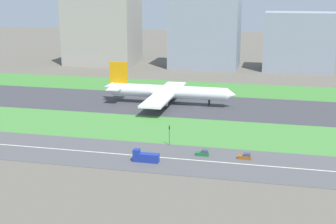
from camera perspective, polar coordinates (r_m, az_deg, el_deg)
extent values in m
plane|color=#5B564C|center=(227.67, 3.45, 0.72)|extent=(800.00, 800.00, 0.00)
cube|color=#38383D|center=(227.66, 3.45, 0.73)|extent=(280.00, 46.00, 0.10)
cube|color=#3D7A33|center=(267.16, 4.97, 2.79)|extent=(280.00, 36.00, 0.10)
cube|color=#427F38|center=(188.80, 1.31, -2.18)|extent=(280.00, 36.00, 0.10)
cube|color=#4C4C4F|center=(159.22, -1.09, -5.43)|extent=(280.00, 28.00, 0.10)
cube|color=silver|center=(159.21, -1.09, -5.41)|extent=(266.00, 0.50, 0.01)
cylinder|color=white|center=(228.90, 0.09, 2.44)|extent=(56.00, 6.00, 6.00)
cone|color=white|center=(224.14, 7.58, 2.05)|extent=(4.00, 5.70, 5.70)
cone|color=white|center=(237.39, -7.11, 2.97)|extent=(5.00, 5.40, 5.40)
cube|color=orange|center=(234.21, -5.90, 4.64)|extent=(9.00, 0.80, 11.00)
cube|color=white|center=(235.85, -6.08, 2.97)|extent=(6.00, 16.00, 0.60)
cube|color=white|center=(243.89, 0.44, 2.91)|extent=(10.00, 26.00, 1.00)
cylinder|color=gray|center=(238.41, 0.35, 2.10)|extent=(5.00, 3.20, 3.20)
cube|color=white|center=(215.43, -1.34, 1.33)|extent=(10.00, 26.00, 1.00)
cylinder|color=gray|center=(221.35, -0.69, 1.11)|extent=(5.00, 3.20, 3.20)
cylinder|color=black|center=(226.38, 4.93, 1.05)|extent=(1.00, 1.00, 3.20)
cylinder|color=black|center=(234.14, -0.67, 1.56)|extent=(1.00, 1.00, 3.20)
cylinder|color=black|center=(227.53, -1.09, 1.18)|extent=(1.00, 1.00, 3.20)
cube|color=navy|center=(154.93, -2.63, -5.45)|extent=(8.40, 2.50, 2.80)
cube|color=navy|center=(155.12, -3.78, -4.66)|extent=(2.00, 2.30, 1.20)
cube|color=brown|center=(159.58, 9.10, -5.34)|extent=(4.40, 1.80, 1.10)
cube|color=#333D4C|center=(159.20, 9.40, -5.02)|extent=(2.20, 1.66, 0.90)
cube|color=#19662D|center=(161.02, 4.10, -5.00)|extent=(4.40, 1.80, 1.10)
cube|color=#333D4C|center=(160.57, 4.39, -4.69)|extent=(2.20, 1.66, 0.90)
cylinder|color=#4C4C51|center=(170.07, 0.16, -3.01)|extent=(0.24, 0.24, 6.00)
cube|color=black|center=(169.01, 0.16, -1.85)|extent=(0.36, 0.36, 1.20)
sphere|color=#19D826|center=(168.74, 0.15, -1.77)|extent=(0.24, 0.24, 0.24)
cube|color=#9E998E|center=(356.52, -7.82, 9.97)|extent=(49.57, 37.52, 52.90)
cube|color=gray|center=(337.09, 4.44, 9.69)|extent=(46.95, 31.87, 51.65)
cube|color=gray|center=(333.92, 15.32, 8.07)|extent=(45.63, 25.53, 38.89)
cylinder|color=silver|center=(383.14, 5.47, 7.67)|extent=(20.17, 20.17, 17.25)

